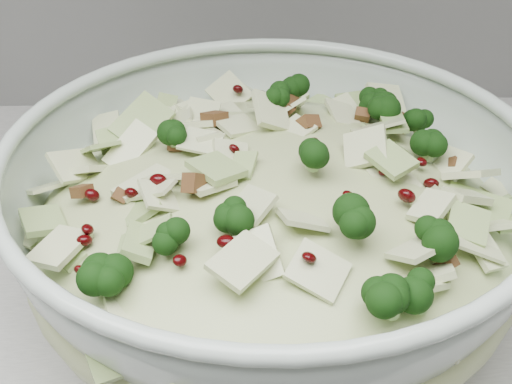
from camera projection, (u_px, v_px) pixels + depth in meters
mixing_bowl at (272, 231)px, 0.54m from camera, size 0.40×0.40×0.16m
salad at (272, 203)px, 0.52m from camera, size 0.44×0.44×0.16m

